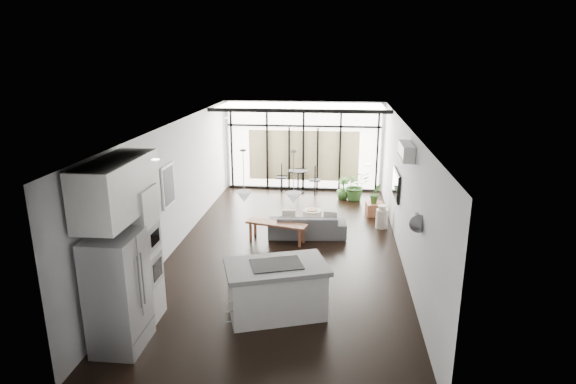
% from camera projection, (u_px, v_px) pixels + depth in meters
% --- Properties ---
extents(floor, '(5.00, 10.00, 0.00)m').
position_uv_depth(floor, '(287.00, 249.00, 10.83)').
color(floor, black).
rests_on(floor, ground).
extents(ceiling, '(5.00, 10.00, 0.00)m').
position_uv_depth(ceiling, '(286.00, 125.00, 10.04)').
color(ceiling, white).
rests_on(ceiling, ground).
extents(wall_left, '(0.02, 10.00, 2.80)m').
position_uv_depth(wall_left, '(175.00, 186.00, 10.69)').
color(wall_left, silver).
rests_on(wall_left, ground).
extents(wall_right, '(0.02, 10.00, 2.80)m').
position_uv_depth(wall_right, '(404.00, 193.00, 10.18)').
color(wall_right, silver).
rests_on(wall_right, ground).
extents(wall_back, '(5.00, 0.02, 2.80)m').
position_uv_depth(wall_back, '(304.00, 146.00, 15.21)').
color(wall_back, silver).
rests_on(wall_back, ground).
extents(wall_front, '(5.00, 0.02, 2.80)m').
position_uv_depth(wall_front, '(241.00, 305.00, 5.66)').
color(wall_front, silver).
rests_on(wall_front, ground).
extents(glazing, '(5.00, 0.20, 2.80)m').
position_uv_depth(glazing, '(303.00, 147.00, 15.09)').
color(glazing, black).
rests_on(glazing, ground).
extents(skylight, '(4.70, 1.90, 0.06)m').
position_uv_depth(skylight, '(302.00, 106.00, 13.87)').
color(skylight, white).
rests_on(skylight, ceiling).
extents(neighbour_building, '(3.50, 0.02, 1.60)m').
position_uv_depth(neighbour_building, '(303.00, 156.00, 15.24)').
color(neighbour_building, beige).
rests_on(neighbour_building, ground).
extents(island, '(1.89, 1.47, 0.91)m').
position_uv_depth(island, '(277.00, 290.00, 8.02)').
color(island, silver).
rests_on(island, floor).
extents(cooktop, '(0.97, 0.79, 0.01)m').
position_uv_depth(cooktop, '(276.00, 264.00, 7.89)').
color(cooktop, black).
rests_on(cooktop, island).
extents(fridge, '(0.69, 0.86, 1.77)m').
position_uv_depth(fridge, '(118.00, 292.00, 7.03)').
color(fridge, '#99999E').
rests_on(fridge, floor).
extents(appliance_column, '(0.58, 0.61, 2.26)m').
position_uv_depth(appliance_column, '(138.00, 255.00, 7.71)').
color(appliance_column, silver).
rests_on(appliance_column, floor).
extents(upper_cabinets, '(0.62, 1.75, 0.86)m').
position_uv_depth(upper_cabinets, '(117.00, 188.00, 7.04)').
color(upper_cabinets, silver).
rests_on(upper_cabinets, wall_left).
extents(pendant_left, '(0.26, 0.26, 0.18)m').
position_uv_depth(pendant_left, '(244.00, 197.00, 7.77)').
color(pendant_left, white).
rests_on(pendant_left, ceiling).
extents(pendant_right, '(0.26, 0.26, 0.18)m').
position_uv_depth(pendant_right, '(293.00, 198.00, 7.69)').
color(pendant_right, white).
rests_on(pendant_right, ceiling).
extents(sofa, '(1.89, 0.68, 0.72)m').
position_uv_depth(sofa, '(307.00, 221.00, 11.51)').
color(sofa, '#525154').
rests_on(sofa, floor).
extents(console_bench, '(1.48, 0.71, 0.46)m').
position_uv_depth(console_bench, '(277.00, 232.00, 11.20)').
color(console_bench, brown).
rests_on(console_bench, floor).
extents(pouf, '(0.50, 0.50, 0.38)m').
position_uv_depth(pouf, '(312.00, 217.00, 12.32)').
color(pouf, beige).
rests_on(pouf, floor).
extents(crate, '(0.50, 0.50, 0.34)m').
position_uv_depth(crate, '(375.00, 209.00, 13.01)').
color(crate, brown).
rests_on(crate, floor).
extents(plant_tall, '(1.09, 1.14, 0.69)m').
position_uv_depth(plant_tall, '(355.00, 189.00, 14.32)').
color(plant_tall, '#315C24').
rests_on(plant_tall, floor).
extents(plant_med, '(0.66, 0.76, 0.37)m').
position_uv_depth(plant_med, '(343.00, 193.00, 14.44)').
color(plant_med, '#315C24').
rests_on(plant_med, floor).
extents(plant_crate, '(0.46, 0.61, 0.24)m').
position_uv_depth(plant_crate, '(375.00, 199.00, 12.93)').
color(plant_crate, '#315C24').
rests_on(plant_crate, crate).
extents(milk_can, '(0.33, 0.33, 0.59)m').
position_uv_depth(milk_can, '(382.00, 216.00, 12.06)').
color(milk_can, beige).
rests_on(milk_can, floor).
extents(bistro_set, '(1.43, 0.82, 0.64)m').
position_uv_depth(bistro_set, '(298.00, 182.00, 15.09)').
color(bistro_set, black).
rests_on(bistro_set, floor).
extents(tv, '(0.05, 1.10, 0.65)m').
position_uv_depth(tv, '(396.00, 185.00, 11.17)').
color(tv, black).
rests_on(tv, wall_right).
extents(ac_unit, '(0.22, 0.90, 0.30)m').
position_uv_depth(ac_unit, '(406.00, 151.00, 9.14)').
color(ac_unit, silver).
rests_on(ac_unit, wall_right).
extents(framed_art, '(0.04, 0.70, 0.90)m').
position_uv_depth(framed_art, '(168.00, 185.00, 10.17)').
color(framed_art, black).
rests_on(framed_art, wall_left).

